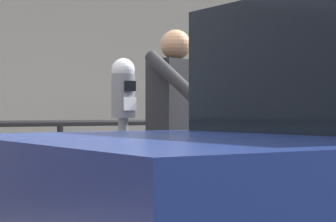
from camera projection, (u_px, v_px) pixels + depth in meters
The scene contains 4 objects.
parking_meter at pixel (123, 119), 4.43m from camera, with size 0.16×0.18×1.44m.
pedestrian_at_meter at pixel (176, 126), 4.85m from camera, with size 0.60×0.72×1.69m.
background_railing at pixel (60, 150), 6.28m from camera, with size 24.06×0.06×1.00m.
backdrop_wall at pixel (0, 94), 7.87m from camera, with size 32.00×0.50×2.88m, color gray.
Camera 1 is at (-2.43, -3.43, 1.22)m, focal length 69.64 mm.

